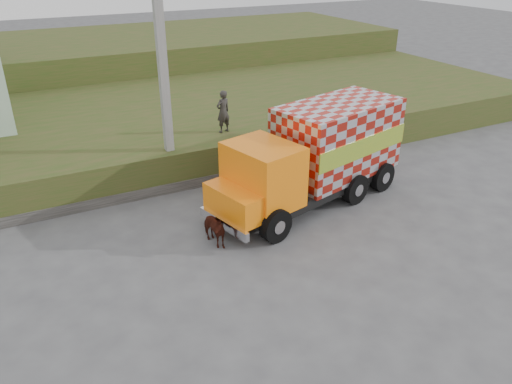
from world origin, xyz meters
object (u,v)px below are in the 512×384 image
cow (212,229)px  pedestrian (223,112)px  cargo_truck (317,154)px  utility_pole (164,82)px

cow → pedestrian: 6.53m
cow → cargo_truck: bearing=4.5°
utility_pole → cargo_truck: (4.35, -3.47, -2.30)m
cargo_truck → utility_pole: bearing=126.9°
cow → pedestrian: size_ratio=0.74×
cargo_truck → pedestrian: (-1.71, 4.39, 0.60)m
cargo_truck → pedestrian: size_ratio=4.63×
cargo_truck → cow: cargo_truck is taller
cargo_truck → pedestrian: bearing=96.9°
cow → pedestrian: pedestrian is taller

